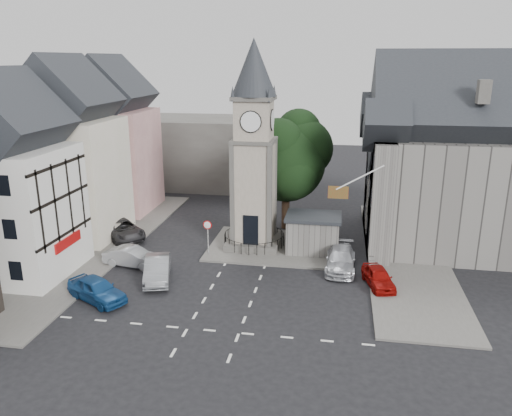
% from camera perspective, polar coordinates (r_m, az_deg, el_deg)
% --- Properties ---
extents(ground, '(120.00, 120.00, 0.00)m').
position_cam_1_polar(ground, '(33.83, -2.58, -9.17)').
color(ground, black).
rests_on(ground, ground).
extents(pavement_west, '(6.00, 30.00, 0.14)m').
position_cam_1_polar(pavement_west, '(43.08, -17.34, -4.02)').
color(pavement_west, '#595651').
rests_on(pavement_west, ground).
extents(pavement_east, '(6.00, 26.00, 0.14)m').
position_cam_1_polar(pavement_east, '(40.83, 16.68, -5.11)').
color(pavement_east, '#595651').
rests_on(pavement_east, ground).
extents(central_island, '(10.00, 8.00, 0.16)m').
position_cam_1_polar(central_island, '(40.79, 1.87, -4.39)').
color(central_island, '#595651').
rests_on(central_island, ground).
extents(road_markings, '(20.00, 8.00, 0.01)m').
position_cam_1_polar(road_markings, '(29.11, -4.93, -13.80)').
color(road_markings, silver).
rests_on(road_markings, ground).
extents(clock_tower, '(4.86, 4.86, 16.25)m').
position_cam_1_polar(clock_tower, '(38.85, -0.23, 6.88)').
color(clock_tower, '#4C4944').
rests_on(clock_tower, ground).
extents(stone_shelter, '(4.30, 3.30, 3.08)m').
position_cam_1_polar(stone_shelter, '(39.53, 6.53, -2.92)').
color(stone_shelter, '#605C58').
rests_on(stone_shelter, ground).
extents(town_tree, '(7.20, 7.20, 10.80)m').
position_cam_1_polar(town_tree, '(43.66, 3.52, 6.41)').
color(town_tree, black).
rests_on(town_tree, ground).
extents(warning_sign_post, '(0.70, 0.19, 2.85)m').
position_cam_1_polar(warning_sign_post, '(38.65, -5.56, -2.60)').
color(warning_sign_post, black).
rests_on(warning_sign_post, ground).
extents(terrace_pink, '(8.10, 7.60, 12.80)m').
position_cam_1_polar(terrace_pink, '(51.43, -16.01, 6.92)').
color(terrace_pink, tan).
rests_on(terrace_pink, ground).
extents(terrace_cream, '(8.10, 7.60, 12.80)m').
position_cam_1_polar(terrace_cream, '(44.47, -20.39, 5.07)').
color(terrace_cream, beige).
rests_on(terrace_cream, ground).
extents(terrace_tudor, '(8.10, 7.60, 12.00)m').
position_cam_1_polar(terrace_tudor, '(38.02, -26.21, 1.94)').
color(terrace_tudor, silver).
rests_on(terrace_tudor, ground).
extents(backdrop_west, '(20.00, 10.00, 8.00)m').
position_cam_1_polar(backdrop_west, '(61.59, -8.09, 6.48)').
color(backdrop_west, '#4C4944').
rests_on(backdrop_west, ground).
extents(east_building, '(14.40, 11.40, 12.60)m').
position_cam_1_polar(east_building, '(42.55, 21.74, 4.00)').
color(east_building, '#605C58').
rests_on(east_building, ground).
extents(east_boundary_wall, '(0.40, 16.00, 0.90)m').
position_cam_1_polar(east_boundary_wall, '(42.29, 12.66, -3.49)').
color(east_boundary_wall, '#605C58').
rests_on(east_boundary_wall, ground).
extents(flagpole, '(3.68, 0.10, 2.74)m').
position_cam_1_polar(flagpole, '(34.62, 11.78, 3.41)').
color(flagpole, white).
rests_on(flagpole, ground).
extents(car_west_blue, '(4.81, 3.71, 1.53)m').
position_cam_1_polar(car_west_blue, '(33.48, -17.74, -8.84)').
color(car_west_blue, navy).
rests_on(car_west_blue, ground).
extents(car_west_silver, '(4.47, 2.03, 1.42)m').
position_cam_1_polar(car_west_silver, '(38.10, -13.94, -5.44)').
color(car_west_silver, '#A2A6AA').
rests_on(car_west_silver, ground).
extents(car_west_grey, '(5.82, 5.82, 1.56)m').
position_cam_1_polar(car_west_grey, '(44.11, -15.11, -2.36)').
color(car_west_grey, '#272729').
rests_on(car_west_grey, ground).
extents(car_island_silver, '(3.00, 5.04, 1.57)m').
position_cam_1_polar(car_island_silver, '(35.42, -11.22, -6.86)').
color(car_island_silver, gray).
rests_on(car_island_silver, ground).
extents(car_island_east, '(2.19, 5.17, 1.49)m').
position_cam_1_polar(car_island_east, '(36.97, 9.63, -5.81)').
color(car_island_east, '#B4B6BD').
rests_on(car_island_east, ground).
extents(car_east_red, '(2.44, 4.12, 1.32)m').
position_cam_1_polar(car_east_red, '(34.81, 13.81, -7.69)').
color(car_east_red, '#920B07').
rests_on(car_east_red, ground).
extents(pedestrian, '(0.74, 0.56, 1.85)m').
position_cam_1_polar(pedestrian, '(39.52, 16.23, -4.48)').
color(pedestrian, '#A9988C').
rests_on(pedestrian, ground).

